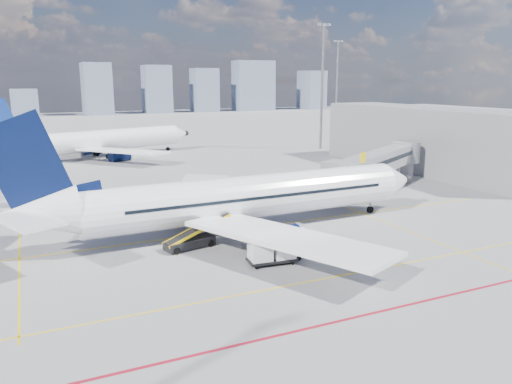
% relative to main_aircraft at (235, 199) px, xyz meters
% --- Properties ---
extents(ground, '(420.00, 420.00, 0.00)m').
position_rel_main_aircraft_xyz_m(ground, '(1.28, -7.38, -3.22)').
color(ground, gray).
rests_on(ground, ground).
extents(apron_markings, '(90.00, 35.12, 0.01)m').
position_rel_main_aircraft_xyz_m(apron_markings, '(0.71, -11.29, -3.21)').
color(apron_markings, yellow).
rests_on(apron_markings, ground).
extents(jet_bridge, '(23.55, 15.78, 6.30)m').
position_rel_main_aircraft_xyz_m(jet_bridge, '(24.79, 9.53, 0.52)').
color(jet_bridge, gray).
rests_on(jet_bridge, ground).
extents(terminal_block, '(10.00, 42.00, 10.00)m').
position_rel_main_aircraft_xyz_m(terminal_block, '(41.23, 18.62, 1.78)').
color(terminal_block, gray).
rests_on(terminal_block, ground).
extents(floodlight_mast_ne, '(3.20, 0.61, 25.45)m').
position_rel_main_aircraft_xyz_m(floodlight_mast_ne, '(39.28, 47.62, 10.37)').
color(floodlight_mast_ne, slate).
rests_on(floodlight_mast_ne, ground).
extents(floodlight_mast_far, '(3.20, 0.61, 25.45)m').
position_rel_main_aircraft_xyz_m(floodlight_mast_far, '(66.28, 82.62, 10.37)').
color(floodlight_mast_far, slate).
rests_on(floodlight_mast_far, ground).
extents(distant_skyline, '(252.00, 15.92, 23.59)m').
position_rel_main_aircraft_xyz_m(distant_skyline, '(-4.23, 182.62, 6.25)').
color(distant_skyline, slate).
rests_on(distant_skyline, ground).
extents(main_aircraft, '(42.76, 37.25, 12.46)m').
position_rel_main_aircraft_xyz_m(main_aircraft, '(0.00, 0.00, 0.00)').
color(main_aircraft, white).
rests_on(main_aircraft, ground).
extents(second_aircraft, '(39.07, 33.32, 11.71)m').
position_rel_main_aircraft_xyz_m(second_aircraft, '(-5.29, 53.94, 0.00)').
color(second_aircraft, white).
rests_on(second_aircraft, ground).
extents(baggage_tug, '(2.32, 1.80, 1.44)m').
position_rel_main_aircraft_xyz_m(baggage_tug, '(2.14, -8.60, -2.53)').
color(baggage_tug, white).
rests_on(baggage_tug, ground).
extents(cargo_dolly, '(3.98, 2.09, 2.10)m').
position_rel_main_aircraft_xyz_m(cargo_dolly, '(-0.58, -9.01, -2.07)').
color(cargo_dolly, black).
rests_on(cargo_dolly, ground).
extents(belt_loader, '(6.41, 2.76, 2.57)m').
position_rel_main_aircraft_xyz_m(belt_loader, '(-5.19, -2.66, -2.55)').
color(belt_loader, black).
rests_on(belt_loader, ground).
extents(ramp_worker, '(0.59, 0.68, 1.59)m').
position_rel_main_aircraft_xyz_m(ramp_worker, '(6.12, -10.34, -2.42)').
color(ramp_worker, gold).
rests_on(ramp_worker, ground).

